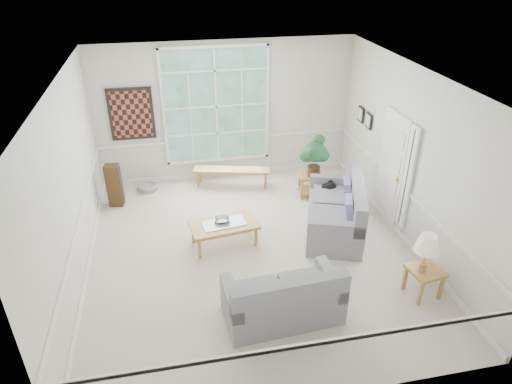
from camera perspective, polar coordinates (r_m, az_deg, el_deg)
The scene contains 24 objects.
floor at distance 7.98m, azimuth -0.42°, elevation -7.39°, with size 5.50×6.00×0.01m, color beige.
ceiling at distance 6.65m, azimuth -0.52°, elevation 13.92°, with size 5.50×6.00×0.02m, color white.
wall_back at distance 9.92m, azimuth -3.82°, elevation 9.97°, with size 5.50×0.02×3.00m, color silver.
wall_front at distance 4.78m, azimuth 6.61°, elevation -13.81°, with size 5.50×0.02×3.00m, color silver.
wall_left at distance 7.25m, azimuth -22.33°, elevation 0.19°, with size 0.02×6.00×3.00m, color silver.
wall_right at distance 8.12m, azimuth 19.01°, elevation 3.90°, with size 0.02×6.00×3.00m, color silver.
window_back at distance 9.81m, azimuth -4.99°, elevation 10.63°, with size 2.30×0.08×2.40m, color white.
entry_door at distance 8.75m, azimuth 16.48°, elevation 2.89°, with size 0.08×0.90×2.10m, color white.
door_sidelight at distance 8.22m, azimuth 18.48°, elevation 1.59°, with size 0.08×0.26×1.90m, color white.
wall_art at distance 9.80m, azimuth -15.32°, elevation 9.37°, with size 0.90×0.06×1.10m, color #5A261C.
wall_frame_near at distance 9.50m, azimuth 13.87°, elevation 8.63°, with size 0.04×0.26×0.32m, color black.
wall_frame_far at distance 9.85m, azimuth 12.93°, elevation 9.45°, with size 0.04×0.26×0.32m, color black.
loveseat_right at distance 8.37m, azimuth 9.84°, elevation -1.85°, with size 0.95×1.84×0.99m, color gray.
loveseat_front at distance 6.51m, azimuth 3.34°, elevation -12.35°, with size 1.61×0.84×0.87m, color gray.
coffee_table at distance 8.04m, azimuth -3.99°, elevation -5.24°, with size 1.15×0.63×0.43m, color #A57A37.
pewter_bowl at distance 7.96m, azimuth -4.25°, elevation -3.43°, with size 0.33×0.33×0.08m, color #99999E.
window_bench at distance 9.96m, azimuth -3.02°, elevation 1.87°, with size 1.64×0.32×0.38m, color #A57A37.
end_table at distance 9.60m, azimuth 6.75°, elevation 0.95°, with size 0.48×0.48×0.48m, color #A57A37.
houseplant at distance 9.25m, azimuth 7.33°, elevation 4.45°, with size 0.51×0.51×0.87m, color #1F4B29, non-canonical shape.
side_table at distance 7.41m, azimuth 20.16°, elevation -10.47°, with size 0.46×0.46×0.47m, color #A57A37.
table_lamp at distance 7.04m, azimuth 20.45°, elevation -7.22°, with size 0.37×0.37×0.63m, color white, non-canonical shape.
pet_bed at distance 10.08m, azimuth -13.36°, elevation 0.59°, with size 0.43×0.43×0.13m, color gray.
floor_speaker at distance 9.51m, azimuth -17.29°, elevation 0.81°, with size 0.28×0.22×0.89m, color #3B2511.
cat at distance 8.89m, azimuth 9.11°, elevation 0.77°, with size 0.30×0.21×0.14m, color black.
Camera 1 is at (-1.21, -6.30, 4.74)m, focal length 32.00 mm.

